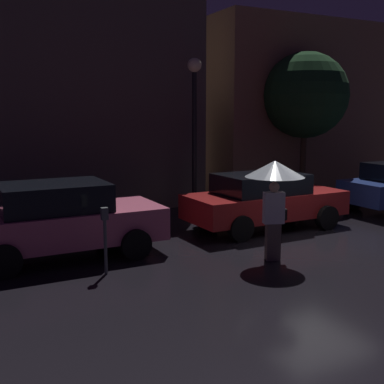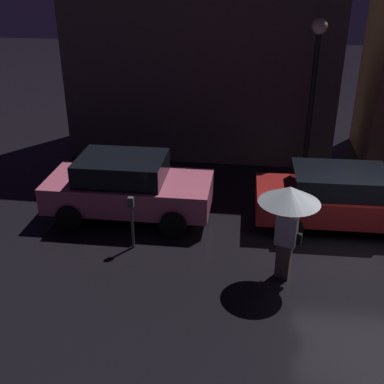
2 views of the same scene
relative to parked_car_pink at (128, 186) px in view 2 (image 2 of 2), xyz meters
name	(u,v)px [view 2 (image 2 of 2)]	position (x,y,z in m)	size (l,w,h in m)	color
ground_plane	(363,261)	(5.44, -1.34, -0.79)	(60.00, 60.00, 0.00)	black
building_facade_left	(203,44)	(1.22, 5.16, 2.61)	(8.22, 3.00, 6.80)	#564C47
parked_car_pink	(128,186)	(0.00, 0.00, 0.00)	(4.01, 2.00, 1.53)	#DB6684
parked_car_red	(343,197)	(5.15, 0.19, -0.05)	(4.19, 1.91, 1.40)	maroon
pedestrian_with_umbrella	(289,204)	(3.72, -2.14, 0.86)	(1.17, 1.17, 2.00)	#66564C
parking_meter	(132,217)	(0.48, -1.49, -0.02)	(0.12, 0.10, 1.24)	#4C5154
street_lamp_near	(314,75)	(4.46, 2.76, 2.26)	(0.40, 0.40, 4.46)	black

